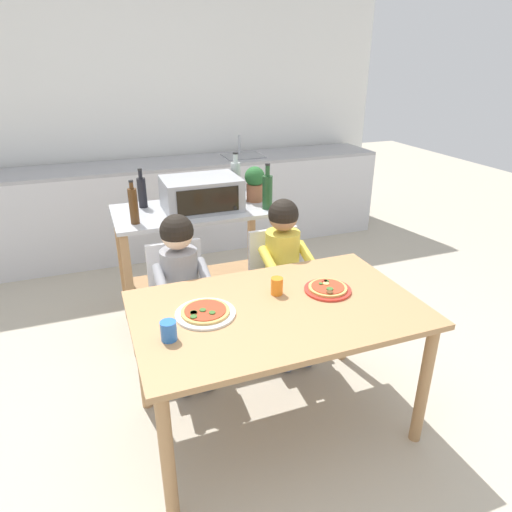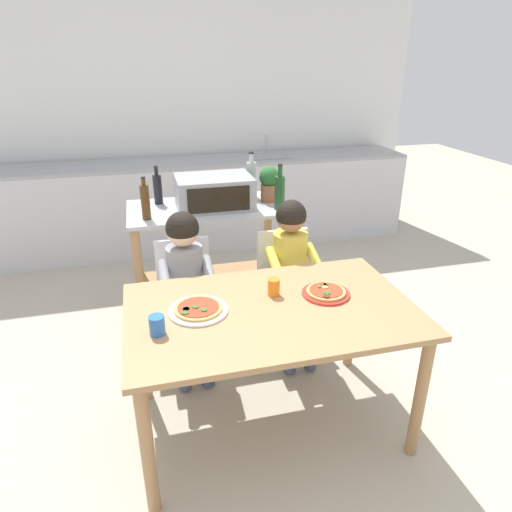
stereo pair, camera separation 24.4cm
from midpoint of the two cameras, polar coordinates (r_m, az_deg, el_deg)
ground_plane at (r=3.64m, az=-1.73°, el=-7.09°), size 12.21×12.21×0.00m
back_wall_tiled at (r=5.01m, az=-7.01°, el=17.76°), size 4.87×0.12×2.70m
kitchen_counter at (r=4.79m, az=-5.77°, el=6.54°), size 4.39×0.60×1.10m
kitchen_island_cart at (r=3.29m, az=-3.73°, el=1.20°), size 1.10×0.60×0.90m
toaster_oven at (r=3.14m, az=-3.03°, el=7.97°), size 0.51×0.38×0.22m
bottle_squat_spirits at (r=3.11m, az=5.26°, el=8.01°), size 0.07×0.07×0.31m
bottle_slim_sauce at (r=2.96m, az=-11.41°, el=6.68°), size 0.06×0.06×0.28m
bottle_tall_green_wine at (r=3.37m, az=1.51°, el=9.67°), size 0.07×0.07×0.33m
bottle_brown_beer at (r=3.27m, az=-10.12°, el=8.29°), size 0.06×0.06×0.27m
potted_herb_plant at (r=3.28m, az=3.82°, el=9.10°), size 0.14×0.14×0.25m
dining_table at (r=2.30m, az=4.96°, el=-8.57°), size 1.41×0.88×0.73m
dining_chair_left at (r=2.92m, az=-6.39°, el=-4.80°), size 0.36×0.36×0.81m
dining_chair_right at (r=3.05m, az=6.05°, el=-3.37°), size 0.36×0.36×0.81m
child_in_grey_shirt at (r=2.72m, az=-6.20°, el=-2.46°), size 0.32×0.42×1.03m
child_in_yellow_shirt at (r=2.87m, az=7.03°, el=-0.94°), size 0.32×0.42×1.05m
pizza_plate_white at (r=2.21m, az=-4.12°, el=-6.78°), size 0.29×0.29×0.03m
pizza_plate_red_rimmed at (r=2.41m, az=11.65°, el=-4.56°), size 0.25×0.25×0.03m
drinking_cup_orange at (r=2.35m, az=5.22°, el=-3.97°), size 0.06×0.06×0.09m
drinking_cup_blue at (r=2.05m, az=-8.96°, el=-8.65°), size 0.07×0.07×0.09m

